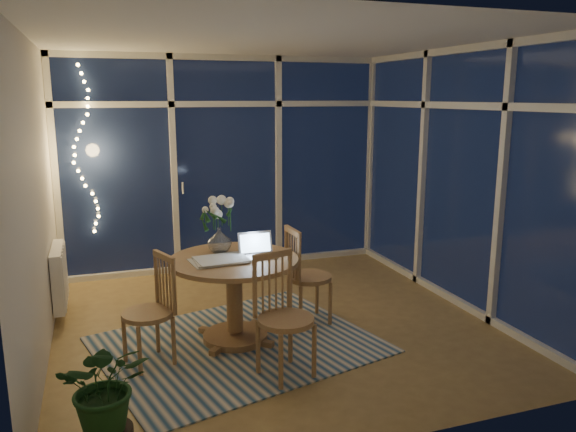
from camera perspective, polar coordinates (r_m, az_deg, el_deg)
The scene contains 25 objects.
floor at distance 5.43m, azimuth -1.15°, elevation -10.88°, with size 4.00×4.00×0.00m, color olive.
ceiling at distance 5.03m, azimuth -1.28°, elevation 17.58°, with size 4.00×4.00×0.00m, color silver.
wall_back at distance 6.98m, azimuth -6.26°, elevation 5.27°, with size 4.00×0.04×2.60m, color silver.
wall_front at distance 3.26m, azimuth 9.61°, elevation -2.60°, with size 4.00×0.04×2.60m, color silver.
wall_left at distance 4.86m, azimuth -24.31°, elevation 1.31°, with size 0.04×4.00×2.60m, color silver.
wall_right at distance 5.98m, azimuth 17.38°, elevation 3.66°, with size 0.04×4.00×2.60m, color silver.
window_wall_back at distance 6.94m, azimuth -6.19°, elevation 5.23°, with size 4.00×0.10×2.60m, color white.
window_wall_right at distance 5.96m, azimuth 17.07°, elevation 3.65°, with size 0.10×4.00×2.60m, color white.
radiator at distance 5.93m, azimuth -22.25°, elevation -5.69°, with size 0.10×0.70×0.58m, color white.
fairy_lights at distance 6.67m, azimuth -20.11°, elevation 6.24°, with size 0.24×0.10×1.85m, color #FECA65, non-canonical shape.
garden_patio at distance 10.21m, azimuth -7.11°, elevation -0.36°, with size 12.00×6.00×0.10m, color black.
garden_fence at distance 10.45m, azimuth -10.51°, elevation 5.16°, with size 11.00×0.08×1.80m, color #342113.
neighbour_roof at distance 13.39m, azimuth -11.42°, elevation 12.17°, with size 7.00×3.00×2.20m, color #30343A.
garden_shrubs at distance 8.36m, azimuth -13.63°, elevation 0.22°, with size 0.90×0.90×0.90m, color black.
rug at distance 5.01m, azimuth -5.09°, elevation -12.88°, with size 2.23×1.79×0.01m, color beige.
dining_table at distance 4.96m, azimuth -5.45°, elevation -8.50°, with size 1.11×1.11×0.76m, color #9F6547.
chair_left at distance 4.63m, azimuth -14.10°, elevation -9.35°, with size 0.42×0.42×0.91m, color #9F6547.
chair_right at distance 5.30m, azimuth 2.18°, elevation -5.97°, with size 0.44×0.44×0.95m, color #9F6547.
chair_front at distance 4.30m, azimuth -0.22°, elevation -10.22°, with size 0.45×0.45×0.97m, color #9F6547.
laptop at distance 4.81m, azimuth -3.01°, elevation -2.97°, with size 0.30×0.26×0.22m, color silver, non-canonical shape.
flower_vase at distance 5.00m, azimuth -6.99°, elevation -2.53°, with size 0.20×0.20×0.21m, color silver.
bowl at distance 5.08m, azimuth -3.23°, elevation -3.23°, with size 0.15×0.15×0.04m, color white.
newspapers at distance 4.78m, azimuth -7.05°, elevation -4.39°, with size 0.43×0.32×0.02m, color silver.
phone at distance 4.79m, azimuth -4.40°, elevation -4.37°, with size 0.12×0.06×0.01m, color black.
potted_plant at distance 3.65m, azimuth -17.92°, elevation -16.94°, with size 0.54×0.47×0.76m, color #18431C.
Camera 1 is at (-1.53, -4.76, 2.11)m, focal length 35.00 mm.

